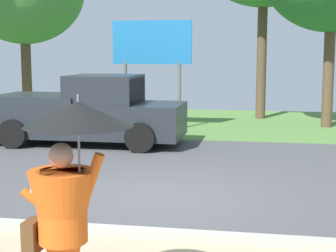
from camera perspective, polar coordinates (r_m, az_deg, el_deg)
name	(u,v)px	position (r m, az deg, el deg)	size (l,w,h in m)	color
ground_plane	(182,164)	(12.08, 1.56, -4.13)	(40.00, 22.00, 0.20)	#4C4C4F
monk_pedestrian	(66,211)	(4.84, -10.93, -9.03)	(1.05, 0.96, 2.13)	#E55B19
pickup_truck	(89,112)	(14.49, -8.57, 1.50)	(5.20, 2.28, 1.88)	#23282D
roadside_billboard	(152,50)	(17.23, -1.75, 8.20)	(2.60, 0.12, 3.50)	slate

